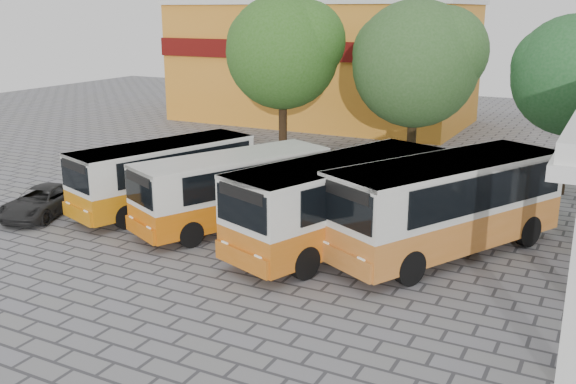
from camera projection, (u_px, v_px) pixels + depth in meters
The scene contains 10 objects.
ground at pixel (291, 275), 19.20m from camera, with size 90.00×90.00×0.00m, color slate.
shophouse_block at pixel (322, 62), 45.12m from camera, with size 20.40×10.40×8.30m.
bus_far_left at pixel (164, 172), 25.13m from camera, with size 4.48×7.87×2.66m.
bus_centre_left at pixel (233, 186), 23.18m from camera, with size 5.11×7.87×2.64m.
bus_centre_right at pixel (340, 198), 20.98m from camera, with size 5.16×8.82×2.98m.
bus_far_right at pixel (448, 201), 20.47m from camera, with size 6.25×9.21×3.09m.
tree_left at pixel (284, 48), 33.23m from camera, with size 6.20×5.91×8.50m.
tree_middle at pixel (417, 60), 31.02m from camera, with size 6.47×6.16×8.21m.
tree_right at pixel (576, 72), 26.28m from camera, with size 5.23×4.98×7.55m.
parked_car at pixel (42, 201), 24.68m from camera, with size 1.84×3.98×1.11m, color black.
Camera 1 is at (8.15, -15.81, 7.65)m, focal length 40.00 mm.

